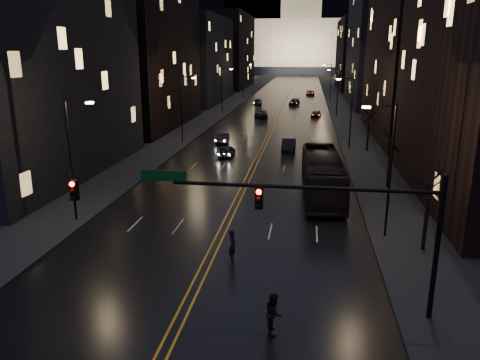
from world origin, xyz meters
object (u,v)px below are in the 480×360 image
at_px(oncoming_car_b, 223,138).
at_px(pedestrian_a, 232,246).
at_px(receding_car_a, 289,145).
at_px(pedestrian_b, 274,313).
at_px(oncoming_car_a, 227,151).
at_px(bus, 322,175).
at_px(traffic_signal, 312,211).

bearing_deg(oncoming_car_b, pedestrian_a, 96.49).
relative_size(receding_car_a, pedestrian_b, 2.48).
bearing_deg(pedestrian_b, oncoming_car_a, 5.94).
height_order(bus, receding_car_a, bus).
relative_size(traffic_signal, pedestrian_a, 8.82).
distance_m(traffic_signal, bus, 19.26).
height_order(traffic_signal, pedestrian_a, traffic_signal).
height_order(traffic_signal, receding_car_a, traffic_signal).
bearing_deg(oncoming_car_b, pedestrian_b, 98.51).
bearing_deg(pedestrian_b, traffic_signal, -43.90).
distance_m(receding_car_a, pedestrian_b, 39.17).
bearing_deg(bus, oncoming_car_b, 117.31).
xyz_separation_m(traffic_signal, pedestrian_a, (-4.46, 5.00, -4.12)).
distance_m(oncoming_car_a, oncoming_car_b, 8.39).
distance_m(oncoming_car_b, pedestrian_b, 44.47).
bearing_deg(receding_car_a, pedestrian_a, -93.72).
relative_size(traffic_signal, oncoming_car_a, 4.28).
height_order(oncoming_car_a, receding_car_a, receding_car_a).
bearing_deg(oncoming_car_a, receding_car_a, -150.47).
relative_size(oncoming_car_a, pedestrian_b, 2.11).
xyz_separation_m(oncoming_car_a, pedestrian_b, (8.15, -35.15, 0.27)).
relative_size(receding_car_a, pedestrian_a, 2.43).
relative_size(traffic_signal, bus, 1.31).
relative_size(oncoming_car_b, receding_car_a, 0.91).
xyz_separation_m(traffic_signal, oncoming_car_b, (-11.60, 41.31, -4.39)).
bearing_deg(receding_car_a, bus, -79.04).
bearing_deg(oncoming_car_a, pedestrian_b, 103.19).
relative_size(oncoming_car_a, oncoming_car_b, 0.94).
xyz_separation_m(pedestrian_a, pedestrian_b, (2.97, -7.00, -0.02)).
distance_m(receding_car_a, pedestrian_a, 32.22).
relative_size(oncoming_car_a, pedestrian_a, 2.06).
distance_m(bus, pedestrian_b, 21.12).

